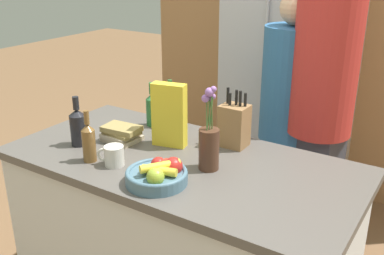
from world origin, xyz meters
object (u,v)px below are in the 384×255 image
(coffee_mug, at_px, (114,156))
(bottle_oil, at_px, (152,109))
(person_at_sink, at_px, (288,117))
(book_stack, at_px, (122,134))
(fruit_bowl, at_px, (159,174))
(bottle_water, at_px, (89,142))
(person_in_blue, at_px, (321,105))
(flower_vase, at_px, (209,144))
(knife_block, at_px, (234,125))
(bottle_wine, at_px, (170,109))
(refrigerator, at_px, (289,81))
(bottle_vinegar, at_px, (78,126))
(cereal_box, at_px, (169,115))

(coffee_mug, distance_m, bottle_oil, 0.51)
(person_at_sink, bearing_deg, bottle_oil, -140.85)
(book_stack, xyz_separation_m, bottle_oil, (-0.00, 0.25, 0.06))
(fruit_bowl, distance_m, coffee_mug, 0.27)
(bottle_water, xyz_separation_m, person_in_blue, (0.72, 1.00, 0.02))
(bottle_water, distance_m, person_in_blue, 1.24)
(flower_vase, bearing_deg, fruit_bowl, -115.27)
(knife_block, bearing_deg, flower_vase, -84.63)
(book_stack, xyz_separation_m, bottle_wine, (0.09, 0.29, 0.06))
(bottle_wine, distance_m, person_at_sink, 0.71)
(refrigerator, height_order, person_at_sink, refrigerator)
(refrigerator, distance_m, bottle_water, 1.74)
(fruit_bowl, bearing_deg, bottle_vinegar, 169.51)
(coffee_mug, height_order, person_in_blue, person_in_blue)
(knife_block, distance_m, person_in_blue, 0.56)
(bottle_oil, bearing_deg, fruit_bowl, -50.25)
(refrigerator, relative_size, knife_block, 6.61)
(person_in_blue, bearing_deg, coffee_mug, -106.02)
(refrigerator, relative_size, flower_vase, 5.01)
(refrigerator, bearing_deg, bottle_vinegar, -105.48)
(bottle_oil, bearing_deg, person_at_sink, 44.66)
(refrigerator, bearing_deg, coffee_mug, -95.14)
(fruit_bowl, relative_size, book_stack, 1.32)
(knife_block, height_order, person_in_blue, person_in_blue)
(fruit_bowl, height_order, bottle_wine, bottle_wine)
(coffee_mug, bearing_deg, fruit_bowl, -5.22)
(refrigerator, distance_m, book_stack, 1.50)
(fruit_bowl, distance_m, bottle_wine, 0.63)
(knife_block, xyz_separation_m, bottle_water, (-0.46, -0.50, -0.01))
(refrigerator, relative_size, book_stack, 9.75)
(bottle_oil, bearing_deg, person_in_blue, 32.96)
(fruit_bowl, xyz_separation_m, bottle_vinegar, (-0.56, 0.10, 0.06))
(cereal_box, bearing_deg, refrigerator, 86.94)
(refrigerator, bearing_deg, person_at_sink, -68.81)
(knife_block, relative_size, bottle_oil, 1.18)
(cereal_box, height_order, person_in_blue, person_in_blue)
(bottle_vinegar, bearing_deg, bottle_oil, 71.14)
(bottle_wine, height_order, person_in_blue, person_in_blue)
(cereal_box, relative_size, book_stack, 1.61)
(refrigerator, xyz_separation_m, bottle_oil, (-0.31, -1.21, 0.08))
(bottle_vinegar, bearing_deg, person_at_sink, 53.86)
(knife_block, bearing_deg, bottle_wine, 174.72)
(bottle_wine, relative_size, person_at_sink, 0.16)
(bottle_vinegar, distance_m, person_at_sink, 1.19)
(flower_vase, bearing_deg, bottle_wine, 143.33)
(coffee_mug, bearing_deg, refrigerator, 84.86)
(flower_vase, distance_m, book_stack, 0.53)
(book_stack, height_order, bottle_water, bottle_water)
(refrigerator, distance_m, fruit_bowl, 1.72)
(fruit_bowl, relative_size, bottle_oil, 1.06)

